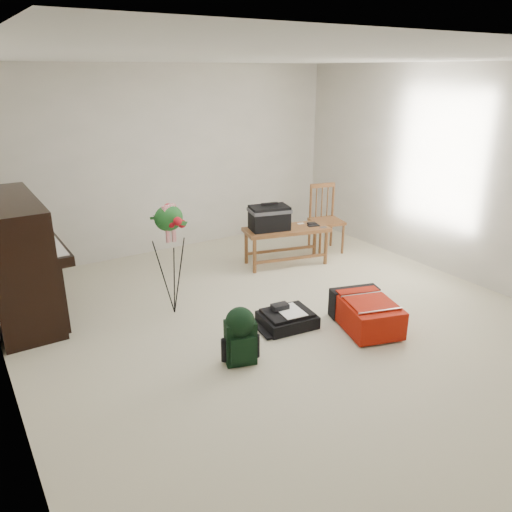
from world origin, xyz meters
TOP-DOWN VIEW (x-y plane):
  - floor at (0.00, 0.00)m, footprint 5.00×5.50m
  - ceiling at (0.00, 0.00)m, footprint 5.00×5.50m
  - wall_back at (0.00, 2.75)m, footprint 5.00×0.04m
  - wall_right at (2.50, 0.00)m, footprint 0.04×5.50m
  - piano at (-2.19, 1.60)m, footprint 0.71×1.50m
  - bench at (0.82, 1.37)m, footprint 1.17×0.69m
  - dining_chair at (1.74, 1.49)m, footprint 0.49×0.49m
  - red_suitcase at (0.61, -0.45)m, footprint 0.67×0.84m
  - black_duffel at (-0.01, -0.04)m, footprint 0.57×0.48m
  - green_backpack at (-0.75, -0.37)m, footprint 0.30×0.28m
  - flower_stand at (-0.85, 0.83)m, footprint 0.47×0.47m

SIDE VIEW (x-z plane):
  - floor at x=0.00m, z-range -0.01..0.01m
  - black_duffel at x=-0.01m, z-range -0.03..0.19m
  - red_suitcase at x=0.61m, z-range 0.01..0.32m
  - green_backpack at x=-0.75m, z-range 0.03..0.55m
  - dining_chair at x=1.74m, z-range -0.01..0.92m
  - flower_stand at x=-0.85m, z-range -0.02..1.19m
  - bench at x=0.82m, z-range 0.17..1.01m
  - piano at x=-2.19m, z-range -0.03..1.22m
  - wall_back at x=0.00m, z-range 0.00..2.50m
  - wall_right at x=2.50m, z-range 0.00..2.50m
  - ceiling at x=0.00m, z-range 2.50..2.50m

